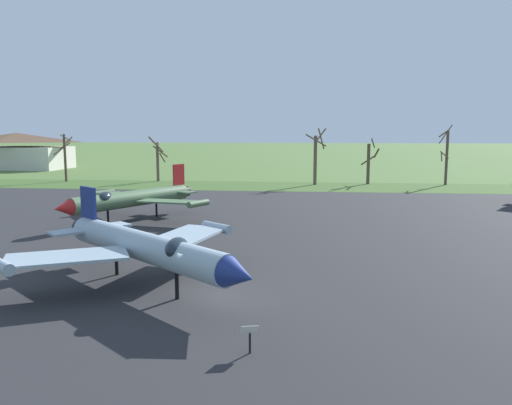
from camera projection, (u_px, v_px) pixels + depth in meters
The scene contains 12 objects.
ground_plane at pixel (211, 301), 23.14m from camera, with size 600.00×600.00×0.00m, color #4C6B33.
asphalt_apron at pixel (250, 232), 38.68m from camera, with size 107.08×52.59×0.05m, color #28282B.
grass_verge_strip at pixel (276, 186), 70.48m from camera, with size 167.08×12.00×0.06m, color #3D5C27.
jet_fighter_front_left at pixel (131, 198), 43.07m from camera, with size 12.07×12.92×4.65m.
jet_fighter_rear_center at pixel (145, 246), 24.90m from camera, with size 12.75×12.26×4.60m.
info_placard_rear_center at pixel (250, 335), 17.56m from camera, with size 0.66×0.38×1.10m.
bare_tree_far_left at pixel (65, 156), 76.70m from camera, with size 3.01×3.01×7.26m.
bare_tree_left_of_center at pixel (158, 159), 76.84m from camera, with size 2.77×2.46×6.94m.
bare_tree_center at pixel (316, 156), 71.86m from camera, with size 2.96×3.07×8.14m.
bare_tree_right_of_center at pixel (369, 162), 73.06m from camera, with size 2.43×2.43×6.70m.
bare_tree_far_right at pixel (446, 156), 71.77m from camera, with size 2.02×2.20×8.63m.
visitor_building at pixel (17, 151), 103.37m from camera, with size 21.52×12.06×7.31m.
Camera 1 is at (4.38, -21.93, 7.78)m, focal length 35.35 mm.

